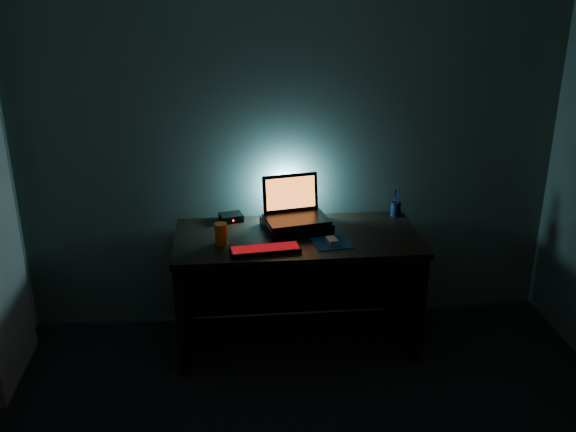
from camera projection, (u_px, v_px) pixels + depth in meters
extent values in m
cube|color=#48524F|center=(291.00, 140.00, 4.09)|extent=(3.50, 0.00, 2.50)
cube|color=black|center=(297.00, 239.00, 3.93)|extent=(1.50, 0.70, 0.04)
cube|color=black|center=(184.00, 298.00, 4.00)|extent=(0.06, 0.64, 0.71)
cube|color=black|center=(407.00, 288.00, 4.13)|extent=(0.06, 0.64, 0.71)
cube|color=black|center=(292.00, 270.00, 4.37)|extent=(1.38, 0.02, 0.65)
cube|color=black|center=(296.00, 225.00, 4.01)|extent=(0.45, 0.37, 0.06)
cube|color=black|center=(296.00, 219.00, 3.99)|extent=(0.42, 0.33, 0.02)
cube|color=black|center=(290.00, 193.00, 4.06)|extent=(0.36, 0.11, 0.24)
cube|color=orange|center=(291.00, 193.00, 4.06)|extent=(0.32, 0.09, 0.20)
cube|color=black|center=(265.00, 250.00, 3.70)|extent=(0.42, 0.17, 0.02)
cube|color=red|center=(265.00, 248.00, 3.70)|extent=(0.40, 0.15, 0.00)
cube|color=navy|center=(332.00, 243.00, 3.81)|extent=(0.25, 0.23, 0.00)
cube|color=#97989D|center=(332.00, 241.00, 3.81)|extent=(0.07, 0.10, 0.03)
cylinder|color=black|center=(396.00, 209.00, 4.22)|extent=(0.07, 0.07, 0.09)
cylinder|color=#CE6A0A|center=(221.00, 234.00, 3.78)|extent=(0.08, 0.08, 0.13)
cube|color=black|center=(231.00, 217.00, 4.14)|extent=(0.16, 0.14, 0.05)
sphere|color=#FF0C07|center=(233.00, 221.00, 4.09)|extent=(0.01, 0.01, 0.01)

